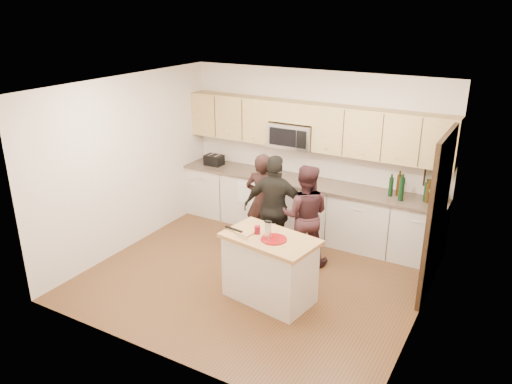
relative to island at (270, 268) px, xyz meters
The scene contains 21 objects.
floor 0.74m from the island, 139.16° to the left, with size 4.50×4.50×0.00m, color brown.
room_shell 1.40m from the island, 139.16° to the left, with size 4.52×4.02×2.71m.
back_cabinetry 2.12m from the island, 102.08° to the left, with size 4.50×0.66×0.94m.
upper_cabinetry 2.65m from the island, 100.48° to the left, with size 4.50×0.33×0.75m.
microwave 2.60m from the island, 109.06° to the left, with size 0.76×0.41×0.40m.
doorway 2.31m from the island, 35.69° to the left, with size 0.06×1.25×2.20m.
framed_picture 2.92m from the island, 57.53° to the left, with size 0.30×0.03×0.38m.
dish_towel 2.37m from the island, 126.48° to the left, with size 0.34×0.60×0.48m.
island is the anchor object (origin of this frame).
red_plate 0.46m from the island, 30.95° to the right, with size 0.33×0.33×0.02m, color maroon.
box_grater 0.58m from the island, 87.40° to the right, with size 0.09×0.05×0.23m.
drink_glass 0.53m from the island, behind, with size 0.08×0.08×0.10m, color maroon.
cutting_board 0.57m from the island, 169.31° to the right, with size 0.22×0.18×0.02m, color #AB7647.
tongs 0.69m from the island, behind, with size 0.28×0.03×0.02m, color black.
knife 0.59m from the island, 146.56° to the right, with size 0.19×0.02×0.01m, color silver.
toaster 3.09m from the island, 137.50° to the left, with size 0.32×0.23×0.18m.
bottle_cluster 2.51m from the island, 59.20° to the left, with size 0.62×0.26×0.41m.
orchid 2.76m from the island, 52.19° to the left, with size 0.27×0.22×0.50m, color #3D762F.
woman_left 1.56m from the island, 122.33° to the left, with size 0.57×0.37×1.55m, color black.
woman_center 1.17m from the island, 91.35° to the left, with size 0.75×0.58×1.54m, color #341A1D.
woman_right 1.16m from the island, 113.95° to the left, with size 0.96×0.40×1.64m, color black.
Camera 1 is at (3.11, -5.43, 3.68)m, focal length 35.00 mm.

